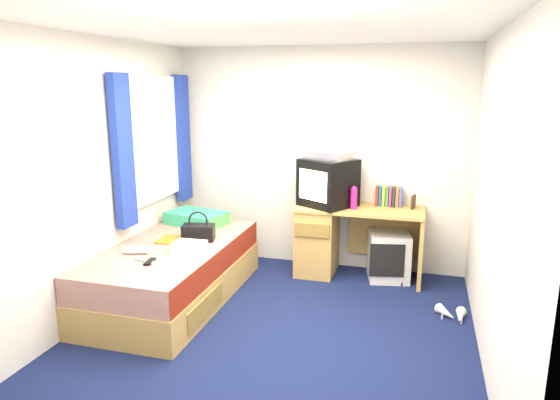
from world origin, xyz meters
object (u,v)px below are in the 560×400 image
(picture_frame, at_px, (413,202))
(magazine, at_px, (170,240))
(crt_tv, at_px, (328,183))
(towel, at_px, (189,247))
(pink_water_bottle, at_px, (354,199))
(storage_cube, at_px, (389,256))
(colour_swatch_fan, at_px, (146,261))
(aerosol_can, at_px, (353,199))
(bed, at_px, (174,272))
(handbag, at_px, (198,232))
(water_bottle, at_px, (136,250))
(pillow, at_px, (197,218))
(remote_control, at_px, (150,262))
(vcr, at_px, (329,155))
(white_heels, at_px, (453,315))
(desk, at_px, (333,237))

(picture_frame, height_order, magazine, picture_frame)
(crt_tv, height_order, towel, crt_tv)
(pink_water_bottle, bearing_deg, storage_cube, 11.30)
(towel, relative_size, colour_swatch_fan, 1.24)
(storage_cube, height_order, aerosol_can, aerosol_can)
(bed, distance_m, handbag, 0.44)
(pink_water_bottle, relative_size, water_bottle, 1.05)
(pillow, xyz_separation_m, remote_control, (0.13, -1.20, -0.06))
(bed, xyz_separation_m, picture_frame, (2.13, 1.19, 0.55))
(aerosol_can, bearing_deg, colour_swatch_fan, -134.46)
(picture_frame, bearing_deg, vcr, -159.97)
(water_bottle, bearing_deg, storage_cube, 33.59)
(bed, height_order, magazine, magazine)
(magazine, distance_m, white_heels, 2.67)
(desk, distance_m, vcr, 0.88)
(aerosol_can, bearing_deg, handbag, -146.76)
(handbag, bearing_deg, remote_control, -115.16)
(handbag, height_order, water_bottle, handbag)
(bed, relative_size, picture_frame, 14.29)
(desk, distance_m, crt_tv, 0.60)
(pillow, bearing_deg, remote_control, -83.74)
(handbag, bearing_deg, storage_cube, 12.29)
(aerosol_can, bearing_deg, magazine, -149.03)
(aerosol_can, relative_size, towel, 0.65)
(pink_water_bottle, bearing_deg, handbag, -149.51)
(pillow, distance_m, white_heels, 2.71)
(aerosol_can, bearing_deg, water_bottle, -140.69)
(magazine, relative_size, remote_control, 1.75)
(pink_water_bottle, distance_m, aerosol_can, 0.08)
(aerosol_can, height_order, handbag, aerosol_can)
(vcr, relative_size, white_heels, 1.59)
(aerosol_can, relative_size, magazine, 0.64)
(crt_tv, relative_size, white_heels, 2.42)
(pillow, height_order, desk, desk)
(picture_frame, xyz_separation_m, water_bottle, (-2.31, -1.51, -0.24))
(desk, distance_m, aerosol_can, 0.48)
(aerosol_can, bearing_deg, white_heels, -38.31)
(storage_cube, relative_size, towel, 1.85)
(vcr, height_order, colour_swatch_fan, vcr)
(magazine, distance_m, colour_swatch_fan, 0.59)
(storage_cube, distance_m, pink_water_bottle, 0.71)
(storage_cube, height_order, white_heels, storage_cube)
(bed, distance_m, aerosol_can, 1.96)
(desk, distance_m, remote_control, 2.03)
(handbag, relative_size, remote_control, 2.10)
(pillow, xyz_separation_m, water_bottle, (-0.10, -1.03, -0.03))
(towel, bearing_deg, crt_tv, 50.60)
(aerosol_can, bearing_deg, storage_cube, -0.88)
(storage_cube, bearing_deg, towel, -154.99)
(pillow, xyz_separation_m, magazine, (-0.00, -0.60, -0.06))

